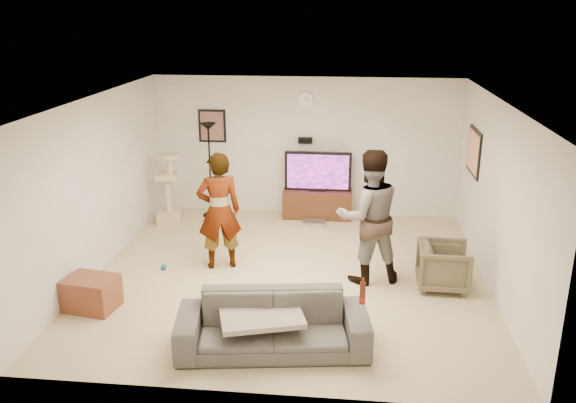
# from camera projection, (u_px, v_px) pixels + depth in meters

# --- Properties ---
(floor) EXTENTS (5.50, 5.50, 0.02)m
(floor) POSITION_uv_depth(u_px,v_px,m) (290.00, 276.00, 8.47)
(floor) COLOR tan
(floor) RESTS_ON ground
(ceiling) EXTENTS (5.50, 5.50, 0.02)m
(ceiling) POSITION_uv_depth(u_px,v_px,m) (290.00, 99.00, 7.68)
(ceiling) COLOR white
(ceiling) RESTS_ON wall_back
(wall_back) EXTENTS (5.50, 0.04, 2.50)m
(wall_back) POSITION_uv_depth(u_px,v_px,m) (305.00, 147.00, 10.67)
(wall_back) COLOR beige
(wall_back) RESTS_ON floor
(wall_front) EXTENTS (5.50, 0.04, 2.50)m
(wall_front) POSITION_uv_depth(u_px,v_px,m) (259.00, 279.00, 5.47)
(wall_front) COLOR beige
(wall_front) RESTS_ON floor
(wall_left) EXTENTS (0.04, 5.50, 2.50)m
(wall_left) POSITION_uv_depth(u_px,v_px,m) (97.00, 186.00, 8.35)
(wall_left) COLOR beige
(wall_left) RESTS_ON floor
(wall_right) EXTENTS (0.04, 5.50, 2.50)m
(wall_right) POSITION_uv_depth(u_px,v_px,m) (497.00, 198.00, 7.80)
(wall_right) COLOR beige
(wall_right) RESTS_ON floor
(wall_clock) EXTENTS (0.26, 0.04, 0.26)m
(wall_clock) POSITION_uv_depth(u_px,v_px,m) (306.00, 100.00, 10.37)
(wall_clock) COLOR silver
(wall_clock) RESTS_ON wall_back
(wall_speaker) EXTENTS (0.25, 0.10, 0.10)m
(wall_speaker) POSITION_uv_depth(u_px,v_px,m) (305.00, 140.00, 10.57)
(wall_speaker) COLOR black
(wall_speaker) RESTS_ON wall_back
(picture_back) EXTENTS (0.42, 0.03, 0.52)m
(picture_back) POSITION_uv_depth(u_px,v_px,m) (212.00, 126.00, 10.71)
(picture_back) COLOR brown
(picture_back) RESTS_ON wall_back
(picture_right) EXTENTS (0.03, 0.78, 0.62)m
(picture_right) POSITION_uv_depth(u_px,v_px,m) (474.00, 152.00, 9.23)
(picture_right) COLOR #FF9C66
(picture_right) RESTS_ON wall_right
(tv_stand) EXTENTS (1.23, 0.45, 0.51)m
(tv_stand) POSITION_uv_depth(u_px,v_px,m) (317.00, 204.00, 10.72)
(tv_stand) COLOR #3D2010
(tv_stand) RESTS_ON floor
(console_box) EXTENTS (0.40, 0.30, 0.07)m
(console_box) POSITION_uv_depth(u_px,v_px,m) (314.00, 222.00, 10.42)
(console_box) COLOR #B3B4BE
(console_box) RESTS_ON floor
(tv) EXTENTS (1.19, 0.08, 0.70)m
(tv) POSITION_uv_depth(u_px,v_px,m) (318.00, 171.00, 10.53)
(tv) COLOR black
(tv) RESTS_ON tv_stand
(tv_screen) EXTENTS (1.09, 0.01, 0.62)m
(tv_screen) POSITION_uv_depth(u_px,v_px,m) (318.00, 172.00, 10.49)
(tv_screen) COLOR #CF2B99
(tv_screen) RESTS_ON tv
(floor_lamp) EXTENTS (0.32, 0.32, 1.71)m
(floor_lamp) POSITION_uv_depth(u_px,v_px,m) (210.00, 171.00, 10.60)
(floor_lamp) COLOR black
(floor_lamp) RESTS_ON floor
(cat_tree) EXTENTS (0.47, 0.47, 1.27)m
(cat_tree) POSITION_uv_depth(u_px,v_px,m) (168.00, 188.00, 10.33)
(cat_tree) COLOR #C4B583
(cat_tree) RESTS_ON floor
(person_left) EXTENTS (0.73, 0.59, 1.73)m
(person_left) POSITION_uv_depth(u_px,v_px,m) (219.00, 211.00, 8.48)
(person_left) COLOR #AEAEAE
(person_left) RESTS_ON floor
(person_right) EXTENTS (1.08, 0.94, 1.88)m
(person_right) POSITION_uv_depth(u_px,v_px,m) (369.00, 217.00, 8.03)
(person_right) COLOR #23598A
(person_right) RESTS_ON floor
(sofa) EXTENTS (2.21, 1.11, 0.62)m
(sofa) POSITION_uv_depth(u_px,v_px,m) (273.00, 324.00, 6.55)
(sofa) COLOR #47453E
(sofa) RESTS_ON floor
(throw_blanket) EXTENTS (1.06, 0.93, 0.06)m
(throw_blanket) POSITION_uv_depth(u_px,v_px,m) (261.00, 315.00, 6.53)
(throw_blanket) COLOR tan
(throw_blanket) RESTS_ON sofa
(beer_bottle) EXTENTS (0.06, 0.06, 0.25)m
(beer_bottle) POSITION_uv_depth(u_px,v_px,m) (363.00, 293.00, 6.32)
(beer_bottle) COLOR #521D0D
(beer_bottle) RESTS_ON sofa
(armchair) EXTENTS (0.71, 0.69, 0.63)m
(armchair) POSITION_uv_depth(u_px,v_px,m) (444.00, 266.00, 8.00)
(armchair) COLOR brown
(armchair) RESTS_ON floor
(side_table) EXTENTS (0.69, 0.56, 0.42)m
(side_table) POSITION_uv_depth(u_px,v_px,m) (91.00, 293.00, 7.47)
(side_table) COLOR brown
(side_table) RESTS_ON floor
(toy_ball) EXTENTS (0.09, 0.09, 0.09)m
(toy_ball) POSITION_uv_depth(u_px,v_px,m) (164.00, 267.00, 8.62)
(toy_ball) COLOR #0C5B91
(toy_ball) RESTS_ON floor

